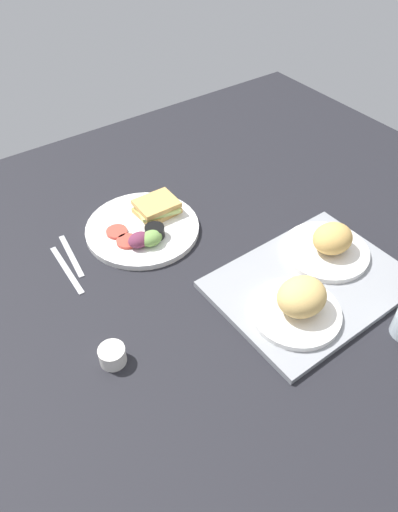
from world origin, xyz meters
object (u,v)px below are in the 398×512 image
(bread_plate_near, at_px, (329,245))
(knife, at_px, (67,269))
(espresso_cup, at_px, (112,355))
(serving_tray, at_px, (310,284))
(bread_plate_far, at_px, (299,303))
(fork, at_px, (71,255))
(plate_with_salad, at_px, (145,226))

(bread_plate_near, height_order, knife, bread_plate_near)
(espresso_cup, bearing_deg, knife, -95.37)
(serving_tray, bearing_deg, bread_plate_far, 28.10)
(bread_plate_near, relative_size, espresso_cup, 3.84)
(espresso_cup, distance_m, knife, 0.30)
(serving_tray, xyz_separation_m, fork, (0.43, -0.43, -0.01))
(serving_tray, xyz_separation_m, knife, (0.46, -0.39, -0.01))
(knife, bearing_deg, espresso_cup, -3.68)
(espresso_cup, distance_m, fork, 0.35)
(plate_with_salad, bearing_deg, bread_plate_far, 105.34)
(bread_plate_near, xyz_separation_m, plate_with_salad, (0.32, -0.36, -0.03))
(bread_plate_far, distance_m, fork, 0.58)
(bread_plate_far, height_order, espresso_cup, bread_plate_far)
(serving_tray, height_order, knife, serving_tray)
(plate_with_salad, xyz_separation_m, fork, (0.21, -0.02, -0.01))
(bread_plate_far, relative_size, knife, 1.06)
(espresso_cup, relative_size, fork, 0.33)
(plate_with_salad, xyz_separation_m, knife, (0.24, 0.02, -0.01))
(serving_tray, relative_size, plate_with_salad, 1.47)
(bread_plate_far, xyz_separation_m, knife, (0.36, -0.44, -0.05))
(bread_plate_far, bearing_deg, bread_plate_near, -153.77)
(serving_tray, bearing_deg, plate_with_salad, -61.57)
(serving_tray, height_order, plate_with_salad, plate_with_salad)
(serving_tray, height_order, bread_plate_far, bread_plate_far)
(fork, bearing_deg, serving_tray, 51.21)
(serving_tray, bearing_deg, fork, -45.19)
(serving_tray, relative_size, bread_plate_far, 2.23)
(bread_plate_near, distance_m, knife, 0.66)
(plate_with_salad, distance_m, fork, 0.21)
(plate_with_salad, distance_m, knife, 0.24)
(serving_tray, distance_m, knife, 0.60)
(serving_tray, height_order, fork, serving_tray)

